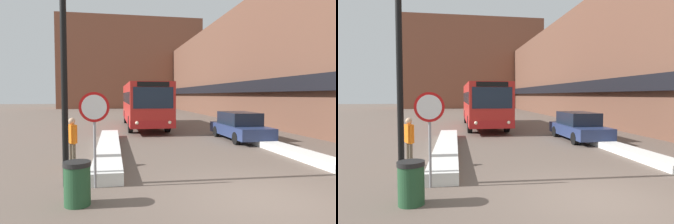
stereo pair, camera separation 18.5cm
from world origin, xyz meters
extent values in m
plane|color=#66564C|center=(0.00, 0.00, 0.00)|extent=(160.00, 160.00, 0.00)
cube|color=brown|center=(10.00, 24.00, 5.17)|extent=(5.00, 60.00, 10.35)
cube|color=black|center=(7.25, 24.00, 3.05)|extent=(0.50, 60.00, 0.90)
cube|color=brown|center=(0.00, 51.48, 8.24)|extent=(26.00, 8.00, 16.48)
cube|color=silver|center=(-3.60, 6.44, 0.17)|extent=(0.90, 9.80, 0.35)
cube|color=silver|center=(3.60, 6.94, 0.13)|extent=(0.90, 11.34, 0.26)
cube|color=red|center=(-1.16, 16.06, 1.82)|extent=(2.60, 11.02, 2.71)
cube|color=red|center=(-1.16, 16.06, 0.70)|extent=(2.62, 11.04, 0.47)
cube|color=#192333|center=(-1.16, 16.06, 2.20)|extent=(2.62, 10.14, 0.74)
cube|color=#192333|center=(-1.16, 10.54, 2.22)|extent=(2.29, 0.03, 1.22)
cube|color=black|center=(-1.16, 10.54, 2.99)|extent=(1.82, 0.03, 0.28)
sphere|color=#F2EAC6|center=(-2.09, 10.53, 0.82)|extent=(0.20, 0.20, 0.20)
sphere|color=#F2EAC6|center=(-0.22, 10.53, 0.82)|extent=(0.20, 0.20, 0.20)
cylinder|color=black|center=(-2.34, 12.64, 0.55)|extent=(0.28, 1.09, 1.09)
cylinder|color=black|center=(0.02, 12.64, 0.55)|extent=(0.28, 1.09, 1.09)
cylinder|color=black|center=(-2.34, 19.47, 0.55)|extent=(0.28, 1.09, 1.09)
cylinder|color=black|center=(0.02, 19.47, 0.55)|extent=(0.28, 1.09, 1.09)
cube|color=navy|center=(3.20, 8.62, 0.53)|extent=(1.77, 4.53, 0.56)
cube|color=#192333|center=(3.20, 8.73, 1.14)|extent=(1.56, 2.49, 0.66)
cylinder|color=black|center=(4.01, 7.21, 0.30)|extent=(0.20, 0.61, 0.61)
cylinder|color=black|center=(2.39, 7.21, 0.30)|extent=(0.20, 0.61, 0.61)
cylinder|color=black|center=(4.01, 10.02, 0.30)|extent=(0.20, 0.61, 0.61)
cylinder|color=black|center=(2.39, 10.02, 0.30)|extent=(0.20, 0.61, 0.61)
cylinder|color=gray|center=(-3.88, 1.55, 1.23)|extent=(0.07, 0.07, 2.45)
cylinder|color=red|center=(-3.88, 1.53, 2.07)|extent=(0.76, 0.03, 0.76)
cylinder|color=white|center=(-3.88, 1.51, 2.07)|extent=(0.62, 0.02, 0.62)
cylinder|color=black|center=(-4.63, 1.85, 3.45)|extent=(0.16, 0.16, 6.89)
cylinder|color=brown|center=(-4.80, 4.09, 0.40)|extent=(0.12, 0.12, 0.81)
cylinder|color=brown|center=(-4.68, 3.83, 0.40)|extent=(0.12, 0.12, 0.81)
cube|color=orange|center=(-4.74, 3.96, 1.11)|extent=(0.37, 0.48, 0.60)
sphere|color=tan|center=(-4.74, 3.96, 1.52)|extent=(0.22, 0.22, 0.22)
cylinder|color=orange|center=(-4.83, 4.16, 1.08)|extent=(0.09, 0.09, 0.57)
cylinder|color=orange|center=(-4.65, 3.76, 1.08)|extent=(0.09, 0.09, 0.57)
cylinder|color=#234C2D|center=(-4.19, 0.38, 0.42)|extent=(0.56, 0.56, 0.85)
cylinder|color=black|center=(-4.19, 0.38, 0.90)|extent=(0.59, 0.59, 0.10)
camera|label=1|loc=(-3.42, -6.20, 2.37)|focal=32.00mm
camera|label=2|loc=(-3.23, -6.23, 2.37)|focal=32.00mm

